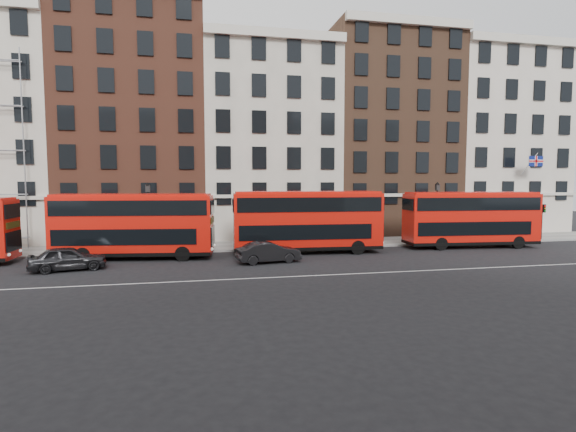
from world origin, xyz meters
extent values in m
plane|color=black|center=(0.00, 0.00, 0.00)|extent=(120.00, 120.00, 0.00)
cube|color=gray|center=(0.00, 10.50, 0.07)|extent=(80.00, 5.00, 0.15)
cube|color=gray|center=(0.00, 8.00, 0.08)|extent=(80.00, 0.30, 0.16)
cube|color=white|center=(0.00, -2.00, 0.01)|extent=(70.00, 0.12, 0.01)
cube|color=brown|center=(-12.80, 18.00, 11.00)|extent=(12.80, 10.00, 22.00)
cube|color=#A5A091|center=(0.00, 18.00, 9.50)|extent=(12.80, 10.00, 19.00)
cube|color=beige|center=(0.00, 12.75, 18.60)|extent=(12.80, 0.50, 0.80)
cube|color=brown|center=(12.80, 18.00, 10.50)|extent=(12.80, 10.00, 21.00)
cube|color=beige|center=(12.80, 12.75, 20.60)|extent=(12.80, 0.50, 0.80)
cube|color=beige|center=(25.60, 18.00, 10.00)|extent=(12.80, 10.00, 20.00)
cube|color=beige|center=(25.60, 12.75, 19.60)|extent=(12.80, 0.50, 0.80)
cube|color=black|center=(-19.38, 5.84, 1.57)|extent=(0.19, 2.22, 1.31)
cube|color=black|center=(-19.38, 5.84, 2.65)|extent=(0.18, 1.92, 0.42)
cube|color=red|center=(-11.65, 6.10, 2.45)|extent=(11.31, 4.04, 4.16)
cube|color=black|center=(-11.65, 6.10, 0.50)|extent=(11.32, 4.09, 0.25)
cube|color=black|center=(-11.96, 6.15, 1.74)|extent=(10.07, 3.96, 1.11)
cube|color=black|center=(-11.65, 6.10, 3.74)|extent=(10.90, 4.07, 1.05)
cube|color=red|center=(-11.65, 6.10, 4.58)|extent=(10.97, 3.79, 0.19)
cube|color=black|center=(-6.12, 5.38, 1.63)|extent=(0.38, 2.31, 1.37)
cube|color=black|center=(-6.12, 5.38, 2.76)|extent=(0.34, 2.00, 0.44)
cylinder|color=black|center=(-8.25, 4.47, 0.53)|extent=(1.08, 0.43, 1.05)
cylinder|color=black|center=(-7.94, 6.81, 0.53)|extent=(1.08, 0.43, 1.05)
cylinder|color=black|center=(-14.94, 5.34, 0.53)|extent=(1.08, 0.43, 1.05)
cylinder|color=black|center=(-14.63, 7.68, 0.53)|extent=(1.08, 0.43, 1.05)
cube|color=red|center=(1.15, 6.10, 2.51)|extent=(11.47, 3.38, 4.26)
cube|color=black|center=(1.15, 6.10, 0.51)|extent=(11.48, 3.42, 0.26)
cube|color=black|center=(0.83, 6.12, 1.78)|extent=(10.19, 3.39, 1.13)
cube|color=black|center=(1.15, 6.10, 3.83)|extent=(11.05, 3.44, 1.08)
cube|color=red|center=(1.15, 6.10, 4.69)|extent=(11.14, 3.14, 0.19)
cube|color=black|center=(6.85, 5.76, 1.67)|extent=(0.23, 2.38, 1.40)
cube|color=black|center=(6.85, 5.76, 2.83)|extent=(0.21, 2.05, 0.45)
cylinder|color=black|center=(4.74, 4.68, 0.54)|extent=(1.10, 0.37, 1.08)
cylinder|color=black|center=(4.89, 7.09, 0.54)|extent=(1.10, 0.37, 1.08)
cylinder|color=black|center=(-2.15, 5.09, 0.54)|extent=(1.10, 0.37, 1.08)
cylinder|color=black|center=(-2.01, 7.51, 0.54)|extent=(1.10, 0.37, 1.08)
cube|color=red|center=(15.26, 6.10, 2.44)|extent=(11.18, 3.47, 4.14)
cube|color=black|center=(15.26, 6.10, 0.49)|extent=(11.18, 3.51, 0.25)
cube|color=black|center=(14.95, 6.13, 1.73)|extent=(9.93, 3.46, 1.10)
cube|color=black|center=(15.26, 6.10, 3.72)|extent=(10.76, 3.52, 1.05)
cube|color=red|center=(15.26, 6.10, 4.56)|extent=(10.85, 3.24, 0.19)
cube|color=black|center=(20.79, 5.67, 1.62)|extent=(0.26, 2.31, 1.36)
cube|color=black|center=(20.79, 5.67, 2.75)|extent=(0.24, 1.99, 0.44)
cylinder|color=black|center=(18.72, 4.66, 0.52)|extent=(1.07, 0.37, 1.05)
cylinder|color=black|center=(18.91, 7.00, 0.52)|extent=(1.07, 0.37, 1.05)
cylinder|color=black|center=(12.04, 5.18, 0.52)|extent=(1.07, 0.37, 1.05)
cylinder|color=black|center=(12.22, 7.52, 0.52)|extent=(1.07, 0.37, 1.05)
imported|color=#242427|center=(-15.21, 2.66, 0.76)|extent=(4.78, 2.78, 1.53)
imported|color=black|center=(-2.45, 2.72, 0.72)|extent=(4.56, 2.21, 1.44)
cylinder|color=black|center=(-10.91, 8.87, 2.45)|extent=(0.14, 0.14, 4.60)
cylinder|color=black|center=(-10.91, 8.87, 0.45)|extent=(0.32, 0.32, 0.60)
cube|color=#262626|center=(-10.91, 8.87, 5.00)|extent=(0.32, 0.32, 0.55)
cone|color=black|center=(-10.91, 8.87, 5.35)|extent=(0.44, 0.44, 0.25)
cylinder|color=black|center=(13.77, 8.94, 2.45)|extent=(0.14, 0.14, 4.60)
cylinder|color=black|center=(13.77, 8.94, 0.45)|extent=(0.32, 0.32, 0.60)
cube|color=#262626|center=(13.77, 8.94, 5.00)|extent=(0.32, 0.32, 0.55)
cone|color=black|center=(13.77, 8.94, 5.35)|extent=(0.44, 0.44, 0.25)
cylinder|color=black|center=(24.01, 8.20, 1.45)|extent=(0.12, 0.12, 2.60)
cube|color=black|center=(24.01, 8.05, 3.05)|extent=(0.25, 0.30, 0.75)
sphere|color=red|center=(24.01, 7.88, 3.27)|extent=(0.14, 0.14, 0.14)
sphere|color=#0C9919|center=(24.01, 7.88, 2.83)|extent=(0.14, 0.14, 0.14)
camera|label=1|loc=(-7.37, -27.38, 5.69)|focal=28.00mm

